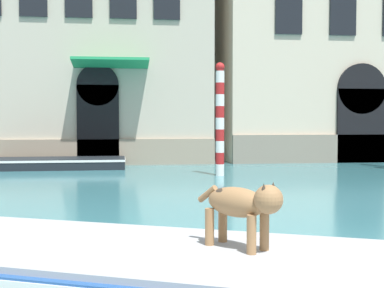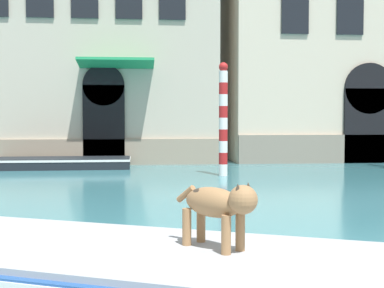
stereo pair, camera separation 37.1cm
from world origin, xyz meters
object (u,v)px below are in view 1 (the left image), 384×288
at_px(boat_foreground, 113,272).
at_px(dog_on_deck, 242,204).
at_px(boat_moored_near_palazzo, 58,163).
at_px(mooring_pole_0, 220,119).

distance_m(boat_foreground, dog_on_deck, 1.47).
relative_size(boat_foreground, boat_moored_near_palazzo, 1.40).
xyz_separation_m(dog_on_deck, mooring_pole_0, (1.90, 11.82, 0.80)).
relative_size(boat_foreground, dog_on_deck, 8.33).
height_order(boat_moored_near_palazzo, mooring_pole_0, mooring_pole_0).
distance_m(dog_on_deck, mooring_pole_0, 12.00).
relative_size(boat_moored_near_palazzo, mooring_pole_0, 1.36).
relative_size(dog_on_deck, boat_moored_near_palazzo, 0.17).
bearing_deg(mooring_pole_0, boat_foreground, -105.27).
height_order(boat_foreground, dog_on_deck, dog_on_deck).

